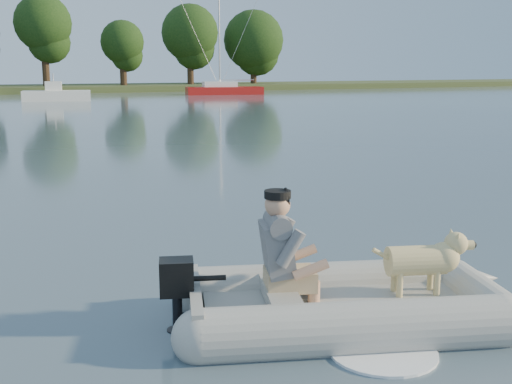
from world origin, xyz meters
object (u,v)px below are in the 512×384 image
dinghy (353,262)px  dog (416,266)px  man (279,245)px  sailboat (224,90)px  motorboat (56,88)px

dinghy → dog: dinghy is taller
man → sailboat: bearing=86.1°
dinghy → dog: size_ratio=5.14×
dog → sailboat: size_ratio=0.10×
man → sailboat: sailboat is taller
dog → motorboat: bearing=104.2°
dinghy → sailboat: bearing=86.9°
motorboat → sailboat: bearing=29.3°
dinghy → motorboat: (2.87, 43.76, 0.34)m
dinghy → dog: bearing=4.6°
dinghy → sailboat: 52.38m
man → dog: (1.33, -0.41, -0.27)m
dog → sailboat: bearing=87.6°
motorboat → sailboat: (15.19, 5.41, -0.54)m
dinghy → man: bearing=175.8°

